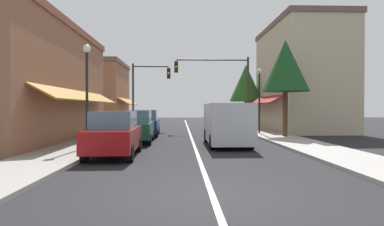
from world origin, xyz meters
The scene contains 17 objects.
ground_plane centered at (0.00, 18.00, 0.00)m, with size 80.00×80.00×0.00m, color black.
sidewalk_left centered at (-5.50, 18.00, 0.06)m, with size 2.60×56.00×0.12m, color gray.
sidewalk_right centered at (5.50, 18.00, 0.06)m, with size 2.60×56.00×0.12m, color #A39E99.
lane_center_stripe centered at (0.00, 18.00, 0.00)m, with size 0.14×52.00×0.01m, color silver.
storefront_left_block centered at (-9.60, 12.00, 3.37)m, with size 6.92×14.20×6.74m.
storefront_right_block centered at (9.36, 20.00, 4.43)m, with size 6.43×10.20×8.86m.
storefront_far_left centered at (-9.50, 28.00, 3.38)m, with size 6.71×8.20×6.76m.
parked_car_nearest_left centered at (-3.26, 5.83, 0.88)m, with size 1.85×4.14×1.77m.
parked_car_second_left centered at (-3.10, 10.91, 0.88)m, with size 1.86×4.14×1.77m.
parked_car_third_left centered at (-3.07, 15.29, 0.88)m, with size 1.86×4.14×1.77m.
van_in_lane centered at (1.63, 9.41, 1.15)m, with size 2.02×5.19×2.12m.
traffic_signal_mast_arm centered at (2.73, 19.35, 4.18)m, with size 6.08×0.50×6.05m.
traffic_signal_left_corner centered at (-3.73, 21.29, 3.80)m, with size 3.33×0.50×5.74m.
street_lamp_left_near centered at (-4.90, 7.86, 3.20)m, with size 0.36×0.36×4.74m.
street_lamp_right_mid centered at (4.92, 16.05, 3.18)m, with size 0.36×0.36×4.71m.
tree_right_near centered at (5.92, 13.38, 4.54)m, with size 2.95×2.95×6.19m.
tree_right_far centered at (5.69, 24.63, 4.32)m, with size 3.25×3.25×6.12m.
Camera 1 is at (-0.69, -6.88, 1.90)m, focal length 30.39 mm.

